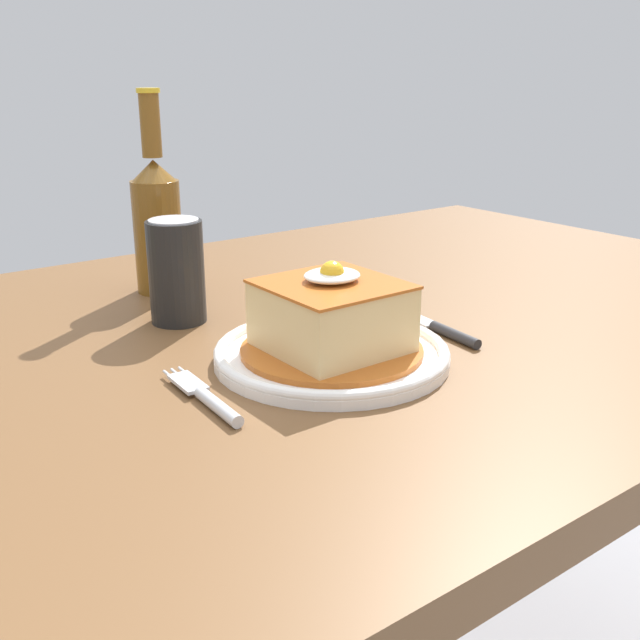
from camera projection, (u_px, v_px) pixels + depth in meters
dining_table at (307, 391)px, 0.93m from camera, size 1.49×0.90×0.72m
main_plate at (332, 353)px, 0.78m from camera, size 0.24×0.24×0.02m
sandwich_meal at (332, 319)px, 0.77m from camera, size 0.19×0.19×0.10m
fork at (208, 398)px, 0.68m from camera, size 0.02×0.14×0.01m
knife at (441, 329)px, 0.86m from camera, size 0.03×0.17×0.01m
soda_can at (177, 271)px, 0.88m from camera, size 0.07×0.07×0.12m
beer_bottle_amber at (157, 219)px, 1.00m from camera, size 0.06×0.06×0.27m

